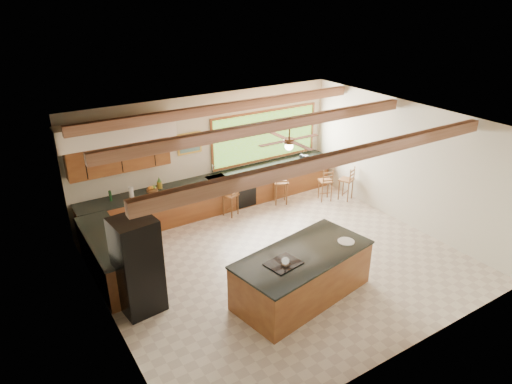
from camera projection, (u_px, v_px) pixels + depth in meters
ground at (281, 261)px, 9.83m from camera, size 7.20×7.20×0.00m
room_shell at (258, 157)px, 9.33m from camera, size 7.27×6.54×3.02m
counter_run at (195, 207)px, 11.18m from camera, size 7.12×3.10×1.22m
island at (302, 274)px, 8.55m from camera, size 2.85×1.70×0.95m
refrigerator at (138, 266)px, 8.03m from camera, size 0.78×0.76×1.83m
bar_stool_a at (282, 183)px, 12.15m from camera, size 0.49×0.49×1.03m
bar_stool_b at (231, 196)px, 11.52m from camera, size 0.44×0.45×0.94m
bar_stool_c at (327, 182)px, 12.34m from camera, size 0.43×0.43×0.95m
bar_stool_d at (348, 181)px, 12.39m from camera, size 0.45×0.45×0.96m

